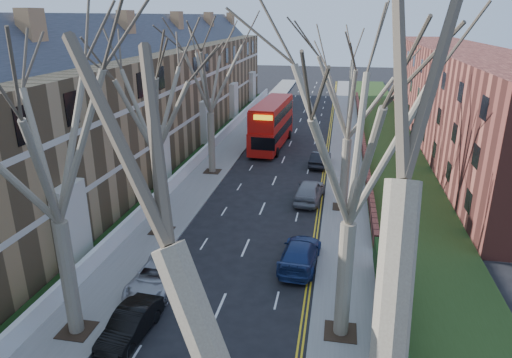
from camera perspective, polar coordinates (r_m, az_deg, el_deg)
The scene contains 17 objects.
pavement_left at distance 50.86m, azimuth -2.44°, elevation 4.84°, with size 3.00×102.00×0.12m, color slate.
pavement_right at distance 49.65m, azimuth 11.23°, elevation 4.10°, with size 3.00×102.00×0.12m, color slate.
terrace_left at distance 44.71m, azimuth -14.61°, elevation 9.32°, with size 9.70×78.00×13.60m.
flats_right at distance 53.96m, azimuth 23.98°, elevation 9.39°, with size 13.97×54.00×10.00m.
front_wall_left at distance 43.70m, azimuth -6.89°, elevation 2.95°, with size 0.30×78.00×1.00m.
grass_verge_right at distance 49.92m, azimuth 16.41°, elevation 3.85°, with size 6.00×102.00×0.06m.
tree_left_mid at distance 18.72m, azimuth -25.07°, elevation 6.78°, with size 10.50×10.50×14.71m.
tree_left_far at distance 27.40m, azimuth -13.01°, elevation 11.04°, with size 10.15×10.15×14.22m.
tree_left_dist at distance 38.59m, azimuth -5.94°, elevation 14.31°, with size 10.50×10.50×14.71m.
tree_right_mid at distance 17.28m, azimuth 12.45°, elevation 7.22°, with size 10.50×10.50×14.71m.
tree_right_far at distance 31.14m, azimuth 11.84°, elevation 12.13°, with size 10.15×10.15×14.22m.
double_decker_bus at distance 48.18m, azimuth 2.00°, elevation 6.76°, with size 3.31×11.39×4.70m.
car_left_mid at distance 21.30m, azimuth -15.45°, elevation -17.10°, with size 1.36×3.90×1.28m, color black.
car_left_far at distance 24.26m, azimuth -12.31°, elevation -11.82°, with size 2.14×4.64×1.29m, color #AEAEB4.
car_right_near at distance 25.76m, azimuth 5.51°, elevation -9.28°, with size 1.97×4.85×1.41m, color navy.
car_right_mid at distance 34.35m, azimuth 6.68°, elevation -1.47°, with size 1.89×4.69×1.60m, color gray.
car_right_far at distance 42.55m, azimuth 8.00°, elevation 2.51°, with size 1.43×4.09×1.35m, color black.
Camera 1 is at (5.07, -8.88, 13.19)m, focal length 32.00 mm.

